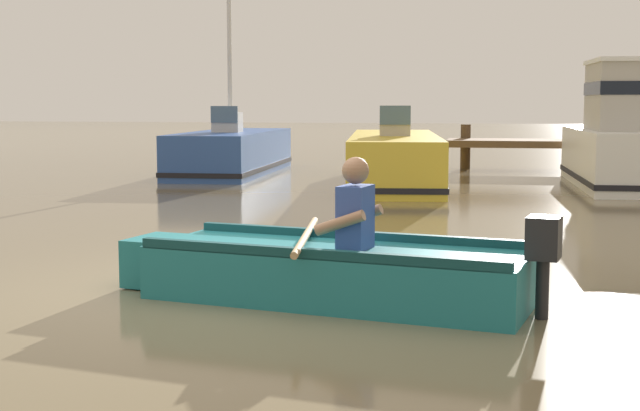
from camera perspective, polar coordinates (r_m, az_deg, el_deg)
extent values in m
plane|color=#7A6B4C|center=(7.93, -6.00, -5.29)|extent=(120.00, 120.00, 0.00)
cylinder|color=#4D3924|center=(22.10, 9.23, 3.72)|extent=(0.24, 0.24, 1.08)
cylinder|color=#4D3924|center=(22.33, 18.75, 3.60)|extent=(0.24, 0.24, 1.17)
cube|color=#1E727A|center=(7.39, 1.14, -4.40)|extent=(3.26, 1.70, 0.44)
cube|color=#1E727A|center=(8.16, -10.30, -3.45)|extent=(0.51, 0.67, 0.42)
cube|color=#103F43|center=(6.88, -0.37, -3.11)|extent=(2.99, 0.69, 0.08)
cube|color=#103F43|center=(7.82, 2.49, -1.93)|extent=(2.99, 0.69, 0.08)
cube|color=teal|center=(7.32, 1.88, -3.07)|extent=(0.48, 1.05, 0.06)
cylinder|color=black|center=(6.97, 13.96, -4.84)|extent=(0.12, 0.12, 0.54)
cube|color=black|center=(6.91, 14.04, -2.00)|extent=(0.29, 0.32, 0.32)
cube|color=#334C99|center=(7.26, 2.26, -0.76)|extent=(0.28, 0.38, 0.52)
sphere|color=#9E7051|center=(7.22, 2.27, 2.23)|extent=(0.22, 0.22, 0.22)
cylinder|color=#9E7051|center=(7.08, 1.27, -1.11)|extent=(0.43, 0.17, 0.23)
cylinder|color=#9E7051|center=(7.48, 2.47, -0.69)|extent=(0.43, 0.17, 0.23)
cylinder|color=tan|center=(7.61, -0.91, -1.94)|extent=(0.28, 1.99, 0.06)
cube|color=#2D519E|center=(20.51, -5.61, 3.37)|extent=(1.91, 5.48, 0.95)
cube|color=black|center=(20.53, -5.60, 2.51)|extent=(1.95, 5.52, 0.10)
cube|color=beige|center=(20.09, -5.91, 5.29)|extent=(0.62, 0.52, 0.44)
cube|color=slate|center=(19.84, -6.11, 5.79)|extent=(0.60, 0.06, 0.36)
cylinder|color=silver|center=(20.38, -5.78, 9.99)|extent=(0.10, 0.10, 3.77)
cube|color=gold|center=(17.89, 4.74, 2.94)|extent=(2.39, 6.60, 0.97)
cube|color=black|center=(17.91, 4.73, 1.93)|extent=(2.44, 6.65, 0.10)
cube|color=#B2ADA3|center=(17.37, 4.78, 5.17)|extent=(0.64, 0.56, 0.44)
cube|color=slate|center=(17.11, 4.80, 5.75)|extent=(0.59, 0.11, 0.36)
cube|color=white|center=(18.23, 18.71, 2.87)|extent=(1.91, 4.97, 1.09)
cube|color=black|center=(18.26, 18.67, 1.76)|extent=(1.95, 5.02, 0.10)
cube|color=#B2ADA3|center=(17.76, 19.10, 6.54)|extent=(1.43, 2.11, 1.24)
cube|color=black|center=(17.77, 19.12, 7.04)|extent=(1.46, 2.14, 0.24)
cube|color=white|center=(17.78, 19.18, 8.66)|extent=(1.51, 2.22, 0.08)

